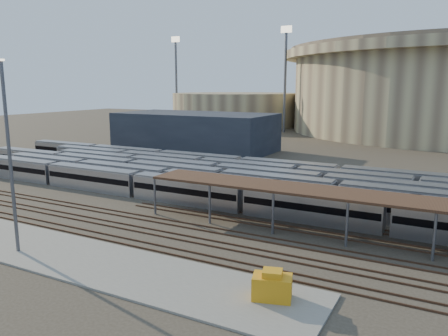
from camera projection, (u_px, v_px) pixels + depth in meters
name	position (u px, v px, depth m)	size (l,w,h in m)	color
ground	(201.00, 225.00, 54.71)	(420.00, 420.00, 0.00)	#383026
apron	(81.00, 258.00, 44.01)	(50.00, 9.00, 0.20)	gray
subway_trains	(266.00, 184.00, 69.92)	(130.20, 23.90, 3.60)	#BCBCC1
inspection_shed	(394.00, 201.00, 47.06)	(60.30, 6.00, 5.30)	#58585D
empty_tracks	(178.00, 237.00, 50.36)	(170.00, 9.62, 0.18)	#4C3323
secondary_arena	(236.00, 109.00, 193.84)	(56.00, 56.00, 14.00)	tan
service_building	(195.00, 132.00, 117.65)	(42.00, 20.00, 10.00)	#1E232D
floodlight_0	(285.00, 76.00, 160.08)	(4.00, 1.00, 38.40)	#58585D
floodlight_1	(176.00, 78.00, 194.22)	(4.00, 1.00, 38.40)	#58585D
floodlight_3	(367.00, 78.00, 194.13)	(4.00, 1.00, 38.40)	#58585D
yard_light_pole	(10.00, 158.00, 43.98)	(0.80, 0.36, 19.61)	#58585D
yellow_equipment	(272.00, 287.00, 35.36)	(3.14, 1.97, 1.97)	orange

